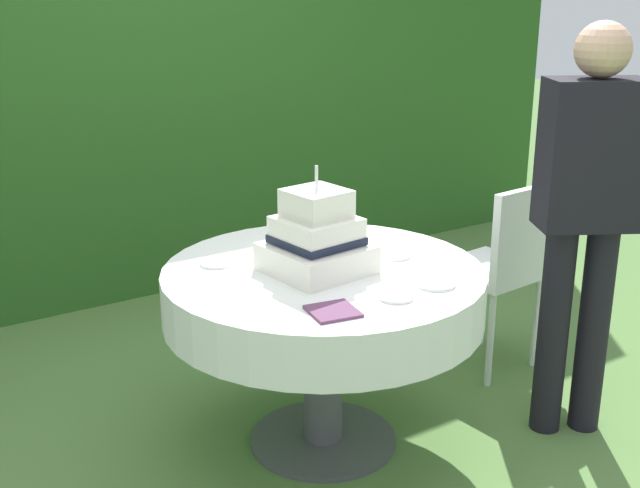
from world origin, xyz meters
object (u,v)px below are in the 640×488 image
cake_table (323,297)px  garden_chair (505,260)px  serving_plate_near (435,283)px  serving_plate_left (396,297)px  standing_person (586,207)px  wedding_cake (317,240)px  serving_plate_right (216,263)px  serving_plate_far (395,255)px  napkin_stack (333,311)px

cake_table → garden_chair: 1.03m
serving_plate_near → cake_table: bearing=123.5°
serving_plate_left → standing_person: (0.84, -0.07, 0.20)m
serving_plate_near → serving_plate_left: same height
serving_plate_near → standing_person: size_ratio=0.09×
wedding_cake → serving_plate_near: size_ratio=2.79×
cake_table → garden_chair: garden_chair is taller
wedding_cake → standing_person: 1.02m
serving_plate_right → standing_person: bearing=-30.6°
serving_plate_far → serving_plate_left: size_ratio=1.02×
cake_table → serving_plate_near: (0.23, -0.35, 0.12)m
serving_plate_near → serving_plate_right: bearing=131.6°
serving_plate_near → standing_person: (0.65, -0.09, 0.20)m
serving_plate_far → serving_plate_left: (-0.26, -0.34, 0.00)m
wedding_cake → napkin_stack: wedding_cake is taller
serving_plate_left → wedding_cake: bearing=101.3°
serving_plate_near → napkin_stack: bearing=-179.0°
napkin_stack → standing_person: bearing=-4.5°
serving_plate_near → serving_plate_left: size_ratio=1.24×
wedding_cake → garden_chair: (1.06, 0.08, -0.30)m
serving_plate_near → serving_plate_right: size_ratio=1.20×
serving_plate_near → serving_plate_left: 0.19m
serving_plate_right → standing_person: (1.19, -0.70, 0.20)m
cake_table → napkin_stack: size_ratio=7.99×
serving_plate_left → napkin_stack: size_ratio=0.76×
cake_table → garden_chair: size_ratio=1.34×
serving_plate_far → serving_plate_right: 0.68m
cake_table → standing_person: (0.88, -0.45, 0.32)m
cake_table → standing_person: size_ratio=0.74×
serving_plate_near → standing_person: standing_person is taller
serving_plate_near → napkin_stack: (-0.44, -0.01, -0.00)m
wedding_cake → napkin_stack: size_ratio=2.64×
serving_plate_far → serving_plate_left: 0.43m
garden_chair → standing_person: (-0.15, -0.52, 0.39)m
serving_plate_near → standing_person: bearing=-8.2°
serving_plate_near → serving_plate_far: size_ratio=1.22×
serving_plate_right → serving_plate_left: bearing=-61.0°
serving_plate_right → serving_plate_near: bearing=-48.4°
serving_plate_left → cake_table: bearing=96.3°
serving_plate_far → serving_plate_near: bearing=-102.9°
cake_table → serving_plate_right: 0.42m
napkin_stack → standing_person: standing_person is taller
napkin_stack → garden_chair: (1.23, 0.43, -0.19)m
serving_plate_far → standing_person: (0.57, -0.41, 0.20)m
wedding_cake → garden_chair: 1.10m
wedding_cake → napkin_stack: bearing=-115.5°
cake_table → standing_person: bearing=-26.9°
cake_table → wedding_cake: (-0.03, -0.00, 0.23)m
cake_table → garden_chair: (1.02, 0.07, -0.07)m
cake_table → serving_plate_right: serving_plate_right is taller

